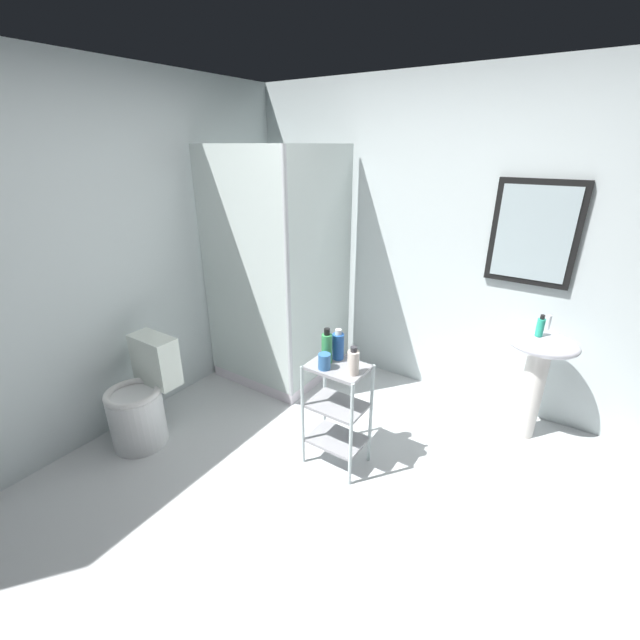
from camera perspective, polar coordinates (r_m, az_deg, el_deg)
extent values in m
cube|color=silver|center=(2.63, 0.15, -26.61)|extent=(4.20, 4.20, 0.02)
cube|color=silver|center=(3.48, 17.58, 9.66)|extent=(4.20, 0.10, 2.50)
cube|color=black|center=(3.27, 27.40, 10.55)|extent=(0.56, 0.03, 0.72)
cube|color=silver|center=(3.25, 27.35, 10.50)|extent=(0.48, 0.01, 0.64)
cube|color=silver|center=(3.22, -28.63, 6.89)|extent=(0.10, 4.20, 2.50)
cube|color=white|center=(4.02, -5.15, -5.93)|extent=(0.90, 0.90, 0.10)
cube|color=silver|center=(3.33, -10.62, 6.18)|extent=(0.90, 0.02, 1.90)
cube|color=silver|center=(3.39, 0.25, 6.89)|extent=(0.02, 0.90, 1.90)
cylinder|color=silver|center=(3.04, -4.46, 4.91)|extent=(0.04, 0.04, 1.90)
cylinder|color=silver|center=(4.00, -5.17, -5.28)|extent=(0.08, 0.08, 0.00)
cylinder|color=white|center=(3.37, 27.04, -9.11)|extent=(0.15, 0.15, 0.68)
ellipsoid|color=white|center=(3.19, 28.34, -2.89)|extent=(0.46, 0.37, 0.13)
cylinder|color=silver|center=(3.26, 28.98, -0.29)|extent=(0.03, 0.03, 0.10)
cylinder|color=white|center=(3.28, -23.84, -12.37)|extent=(0.37, 0.37, 0.40)
torus|color=white|center=(3.16, -24.46, -9.17)|extent=(0.37, 0.37, 0.04)
cube|color=white|center=(3.18, -21.74, -5.10)|extent=(0.35, 0.17, 0.36)
cylinder|color=silver|center=(2.75, -2.41, -13.14)|extent=(0.02, 0.02, 0.74)
cylinder|color=silver|center=(2.59, 4.28, -15.73)|extent=(0.02, 0.02, 0.74)
cylinder|color=silver|center=(2.92, 0.64, -10.65)|extent=(0.02, 0.02, 0.74)
cylinder|color=silver|center=(2.78, 7.02, -12.87)|extent=(0.02, 0.02, 0.74)
cube|color=#99999E|center=(2.87, 2.27, -16.11)|extent=(0.36, 0.26, 0.02)
cube|color=#99999E|center=(2.71, 2.36, -11.68)|extent=(0.36, 0.26, 0.02)
cube|color=#99999E|center=(2.56, 2.46, -6.52)|extent=(0.36, 0.26, 0.02)
cylinder|color=#2DBC99|center=(3.11, 28.07, -0.92)|extent=(0.05, 0.05, 0.12)
cylinder|color=black|center=(3.09, 28.33, 0.37)|extent=(0.03, 0.03, 0.03)
cylinder|color=#3B9A55|center=(2.55, 0.95, -3.95)|extent=(0.07, 0.07, 0.19)
cylinder|color=black|center=(2.50, 0.97, -1.61)|extent=(0.04, 0.04, 0.04)
cylinder|color=white|center=(2.44, 4.60, -5.90)|extent=(0.07, 0.07, 0.15)
cylinder|color=#333338|center=(2.40, 4.66, -4.04)|extent=(0.04, 0.04, 0.03)
cylinder|color=#255BB3|center=(2.60, 2.51, -3.66)|extent=(0.07, 0.07, 0.17)
cylinder|color=white|center=(2.56, 2.55, -1.65)|extent=(0.04, 0.04, 0.03)
cylinder|color=#3870B2|center=(2.50, 0.61, -5.72)|extent=(0.08, 0.08, 0.10)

